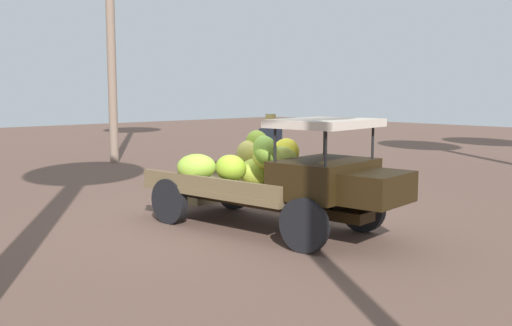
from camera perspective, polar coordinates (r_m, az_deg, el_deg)
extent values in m
plane|color=brown|center=(10.03, -0.57, -5.88)|extent=(60.00, 60.00, 0.00)
cube|color=black|center=(9.66, 0.45, -3.74)|extent=(4.02, 0.92, 0.16)
cylinder|color=black|center=(9.50, 10.33, -4.34)|extent=(0.78, 0.23, 0.77)
cylinder|color=black|center=(8.18, 4.69, -6.09)|extent=(0.78, 0.23, 0.77)
cylinder|color=black|center=(11.14, -2.25, -2.57)|extent=(0.78, 0.23, 0.77)
cylinder|color=black|center=(10.04, -8.44, -3.70)|extent=(0.78, 0.23, 0.77)
cube|color=brown|center=(9.92, -1.54, -2.40)|extent=(3.19, 2.07, 0.10)
cube|color=brown|center=(10.50, 1.37, -1.00)|extent=(2.99, 0.44, 0.22)
cube|color=brown|center=(9.32, -4.83, -2.04)|extent=(2.99, 0.44, 0.22)
cube|color=black|center=(8.84, 6.69, -1.47)|extent=(1.28, 1.64, 0.55)
cube|color=black|center=(8.39, 11.81, -2.41)|extent=(0.82, 1.14, 0.44)
cylinder|color=black|center=(9.10, 11.31, 2.17)|extent=(0.04, 0.04, 0.55)
cylinder|color=black|center=(8.00, 6.81, 1.61)|extent=(0.04, 0.04, 0.55)
cylinder|color=black|center=(9.56, 6.69, 2.48)|extent=(0.04, 0.04, 0.55)
cylinder|color=black|center=(8.51, 1.86, 1.98)|extent=(0.04, 0.04, 0.55)
cube|color=#BFAE9F|center=(8.76, 6.77, 3.88)|extent=(1.40, 1.66, 0.12)
ellipsoid|color=yellow|center=(9.60, 2.89, 1.03)|extent=(0.66, 0.57, 0.55)
ellipsoid|color=#87B83B|center=(9.21, 0.92, 1.23)|extent=(0.76, 0.72, 0.56)
ellipsoid|color=#C5B753|center=(10.37, -0.60, 0.86)|extent=(0.66, 0.70, 0.63)
ellipsoid|color=#97C12B|center=(9.34, -2.46, -0.51)|extent=(0.65, 0.73, 0.59)
ellipsoid|color=#AABD47|center=(9.21, 2.49, 0.10)|extent=(0.78, 0.78, 0.64)
ellipsoid|color=gold|center=(9.62, 0.88, 0.68)|extent=(0.72, 0.65, 0.55)
ellipsoid|color=#92B939|center=(9.74, -5.81, -0.39)|extent=(0.86, 0.87, 0.57)
ellipsoid|color=#8DAF34|center=(10.39, 0.16, 1.94)|extent=(0.50, 0.54, 0.56)
ellipsoid|color=#B6C941|center=(9.78, 0.07, -0.87)|extent=(0.87, 0.87, 0.62)
cylinder|color=#C1B2AD|center=(11.67, 1.99, -1.87)|extent=(0.15, 0.15, 0.88)
cylinder|color=#C1B2AD|center=(11.78, 0.85, -1.78)|extent=(0.15, 0.15, 0.88)
cube|color=#343A4E|center=(11.63, 1.42, 1.84)|extent=(0.46, 0.36, 0.63)
cylinder|color=#343A4E|center=(11.49, 1.65, 2.25)|extent=(0.39, 0.30, 0.10)
cylinder|color=#343A4E|center=(11.58, 0.76, 2.28)|extent=(0.22, 0.41, 0.10)
sphere|color=#9E7148|center=(11.60, 1.43, 3.92)|extent=(0.22, 0.22, 0.22)
cylinder|color=#9A8349|center=(11.60, 1.43, 4.25)|extent=(0.34, 0.34, 0.02)
cylinder|color=#9A8349|center=(11.60, 1.43, 4.54)|extent=(0.20, 0.20, 0.10)
cube|color=olive|center=(11.85, -5.68, -2.83)|extent=(0.54, 0.55, 0.44)
ellipsoid|color=#ABBE3D|center=(11.65, 6.12, -3.26)|extent=(0.57, 0.47, 0.35)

